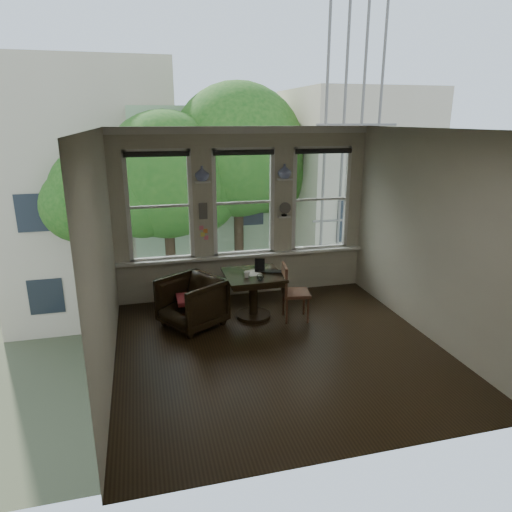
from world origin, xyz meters
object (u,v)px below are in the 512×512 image
object	(u,v)px
table	(253,296)
mug	(247,275)
armchair_left	(192,302)
laptop	(270,273)
side_chair_right	(296,293)

from	to	relation	value
table	mug	distance (m)	0.47
table	armchair_left	world-z (taller)	armchair_left
mug	table	bearing A→B (deg)	44.79
laptop	mug	distance (m)	0.41
armchair_left	side_chair_right	size ratio (longest dim) A/B	0.94
laptop	mug	bearing A→B (deg)	-147.23
laptop	armchair_left	bearing A→B (deg)	-158.99
armchair_left	side_chair_right	bearing A→B (deg)	51.99
side_chair_right	laptop	size ratio (longest dim) A/B	2.50
armchair_left	mug	bearing A→B (deg)	53.19
armchair_left	table	bearing A→B (deg)	61.89
table	laptop	size ratio (longest dim) A/B	2.44
side_chair_right	table	bearing A→B (deg)	78.60
armchair_left	laptop	bearing A→B (deg)	58.74
laptop	mug	size ratio (longest dim) A/B	3.76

